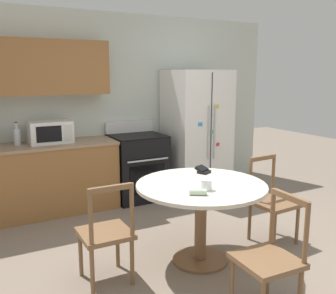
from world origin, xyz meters
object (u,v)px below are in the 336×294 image
object	(u,v)px
oven_range	(138,166)
dining_chair_right	(272,202)
refrigerator	(196,132)
dining_chair_near	(270,259)
microwave	(50,132)
counter_bottle	(17,136)
candle_glass	(206,185)
wallet	(203,170)
dining_chair_left	(106,234)

from	to	relation	value
oven_range	dining_chair_right	bearing A→B (deg)	-70.94
refrigerator	dining_chair_near	xyz separation A→B (m)	(-1.14, -2.82, -0.47)
microwave	counter_bottle	xyz separation A→B (m)	(-0.39, 0.04, -0.03)
candle_glass	dining_chair_near	bearing A→B (deg)	-84.29
dining_chair_right	dining_chair_near	size ratio (longest dim) A/B	1.00
counter_bottle	wallet	size ratio (longest dim) A/B	1.73
dining_chair_left	wallet	distance (m)	1.21
refrigerator	candle_glass	bearing A→B (deg)	-120.21
oven_range	dining_chair_left	xyz separation A→B (m)	(-1.13, -1.92, -0.03)
refrigerator	dining_chair_left	distance (m)	2.80
refrigerator	candle_glass	distance (m)	2.42
refrigerator	counter_bottle	world-z (taller)	refrigerator
microwave	dining_chair_right	distance (m)	2.81
refrigerator	dining_chair_right	size ratio (longest dim) A/B	2.01
dining_chair_left	dining_chair_right	bearing A→B (deg)	-1.85
oven_range	candle_glass	distance (m)	2.21
dining_chair_left	oven_range	bearing A→B (deg)	59.38
dining_chair_right	wallet	xyz separation A→B (m)	(-0.68, 0.30, 0.36)
refrigerator	dining_chair_near	size ratio (longest dim) A/B	2.01
counter_bottle	dining_chair_left	bearing A→B (deg)	-77.94
dining_chair_left	wallet	xyz separation A→B (m)	(1.13, 0.25, 0.36)
counter_bottle	dining_chair_right	distance (m)	3.11
dining_chair_near	wallet	bearing A→B (deg)	-7.96
counter_bottle	candle_glass	size ratio (longest dim) A/B	3.00
microwave	dining_chair_near	bearing A→B (deg)	-72.17
oven_range	candle_glass	bearing A→B (deg)	-97.60
dining_chair_right	dining_chair_near	world-z (taller)	same
oven_range	dining_chair_near	distance (m)	2.90
counter_bottle	refrigerator	bearing A→B (deg)	-4.07
refrigerator	candle_glass	world-z (taller)	refrigerator
oven_range	microwave	xyz separation A→B (m)	(-1.17, 0.07, 0.57)
refrigerator	wallet	distance (m)	1.85
refrigerator	microwave	distance (m)	2.10
counter_bottle	wallet	world-z (taller)	counter_bottle
microwave	wallet	xyz separation A→B (m)	(1.17, -1.73, -0.25)
candle_glass	wallet	xyz separation A→B (m)	(0.29, 0.49, -0.01)
dining_chair_right	candle_glass	bearing A→B (deg)	7.30
microwave	dining_chair_near	distance (m)	3.17
dining_chair_near	candle_glass	size ratio (longest dim) A/B	9.51
oven_range	dining_chair_right	world-z (taller)	oven_range
refrigerator	wallet	xyz separation A→B (m)	(-0.93, -1.60, -0.12)
counter_bottle	candle_glass	world-z (taller)	counter_bottle
wallet	oven_range	bearing A→B (deg)	90.05
dining_chair_right	refrigerator	bearing A→B (deg)	-101.43
microwave	dining_chair_near	size ratio (longest dim) A/B	0.58
refrigerator	dining_chair_left	xyz separation A→B (m)	(-2.06, -1.85, -0.47)
dining_chair_left	counter_bottle	bearing A→B (deg)	101.89
refrigerator	oven_range	size ratio (longest dim) A/B	1.68
microwave	dining_chair_left	distance (m)	2.07
dining_chair_right	counter_bottle	bearing A→B (deg)	-46.80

